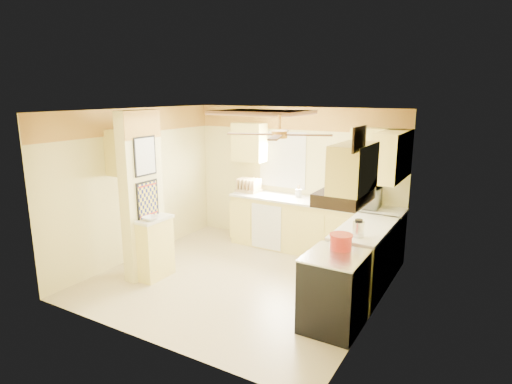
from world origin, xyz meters
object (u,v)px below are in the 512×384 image
Objects in this scene: stove at (334,291)px; microwave at (361,197)px; dutch_oven at (341,242)px; bowl at (150,218)px; kettle at (358,229)px.

stove is 1.55× the size of microwave.
microwave is 2.13× the size of dutch_oven.
bowl is (-2.42, -2.27, -0.14)m from microwave.
bowl is at bearing -173.38° from dutch_oven.
dutch_oven is at bearing 98.20° from microwave.
microwave is at bearing 99.84° from dutch_oven.
bowl is 0.95× the size of kettle.
kettle is at bearing 103.68° from microwave.
dutch_oven is at bearing 93.05° from stove.
stove is at bearing 2.26° from bowl.
microwave is at bearing 105.32° from kettle.
microwave is (-0.35, 2.16, 0.64)m from stove.
kettle reaches higher than bowl.
microwave reaches higher than stove.
microwave is 1.53m from kettle.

